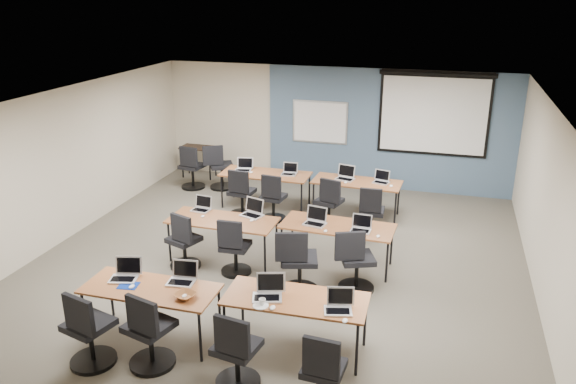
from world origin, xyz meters
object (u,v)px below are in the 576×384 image
(projector_screen, at_px, (434,110))
(task_chair_9, at_px, (273,201))
(training_table_mid_left, at_px, (223,222))
(laptop_3, at_px, (339,305))
(whiteboard, at_px, (320,122))
(utility_table, at_px, (198,151))
(training_table_front_right, at_px, (296,301))
(task_chair_2, at_px, (236,356))
(task_chair_5, at_px, (234,251))
(task_chair_3, at_px, (323,377))
(laptop_1, at_px, (182,277))
(laptop_7, at_px, (361,227))
(task_chair_7, at_px, (355,265))
(task_chair_11, at_px, (371,216))
(laptop_4, at_px, (202,207))
(task_chair_8, at_px, (241,197))
(training_table_front_left, at_px, (150,291))
(laptop_0, at_px, (125,274))
(laptop_8, at_px, (244,167))
(laptop_5, at_px, (253,211))
(training_table_mid_right, at_px, (338,228))
(laptop_6, at_px, (315,220))
(task_chair_1, at_px, (149,336))
(laptop_11, at_px, (381,180))
(training_table_back_right, at_px, (357,184))
(laptop_2, at_px, (269,291))
(spare_chair_a, at_px, (220,170))
(task_chair_0, at_px, (88,335))
(laptop_10, at_px, (346,176))
(task_chair_6, at_px, (298,267))
(task_chair_10, at_px, (329,206))
(task_chair_4, at_px, (184,245))
(spare_chair_b, at_px, (192,171))
(laptop_9, at_px, (289,172))

(projector_screen, bearing_deg, task_chair_9, -138.50)
(training_table_mid_left, relative_size, laptop_3, 5.49)
(whiteboard, distance_m, utility_table, 3.03)
(training_table_front_right, bearing_deg, task_chair_2, -118.14)
(task_chair_5, bearing_deg, task_chair_3, -54.08)
(laptop_1, relative_size, laptop_7, 1.10)
(task_chair_7, bearing_deg, task_chair_11, 69.29)
(laptop_4, distance_m, task_chair_8, 1.64)
(training_table_front_left, relative_size, laptop_1, 5.07)
(training_table_front_right, bearing_deg, laptop_0, -178.38)
(laptop_3, distance_m, laptop_8, 5.66)
(laptop_8, bearing_deg, laptop_5, -77.16)
(laptop_5, distance_m, task_chair_5, 0.86)
(training_table_mid_right, relative_size, laptop_6, 5.24)
(task_chair_1, bearing_deg, laptop_3, 34.05)
(laptop_11, relative_size, utility_table, 0.37)
(task_chair_7, bearing_deg, laptop_8, 111.26)
(training_table_mid_left, relative_size, task_chair_8, 1.79)
(training_table_back_right, bearing_deg, utility_table, 163.17)
(task_chair_3, height_order, laptop_11, task_chair_3)
(laptop_2, relative_size, spare_chair_a, 0.35)
(task_chair_0, height_order, task_chair_3, task_chair_0)
(laptop_8, distance_m, laptop_11, 2.87)
(laptop_4, xyz_separation_m, laptop_10, (2.06, 2.35, 0.01))
(laptop_5, bearing_deg, spare_chair_a, 140.07)
(training_table_mid_left, relative_size, task_chair_6, 1.70)
(laptop_1, height_order, task_chair_10, task_chair_10)
(training_table_mid_right, bearing_deg, task_chair_6, -107.88)
(task_chair_0, distance_m, laptop_7, 4.28)
(training_table_mid_right, relative_size, laptop_0, 5.20)
(laptop_6, bearing_deg, laptop_11, 82.86)
(task_chair_4, relative_size, task_chair_6, 0.94)
(task_chair_9, distance_m, laptop_10, 1.56)
(laptop_11, height_order, spare_chair_b, spare_chair_b)
(laptop_2, xyz_separation_m, task_chair_8, (-1.89, 4.02, -0.38))
(task_chair_0, bearing_deg, laptop_1, 67.70)
(utility_table, bearing_deg, laptop_11, -16.32)
(laptop_3, xyz_separation_m, task_chair_11, (-0.16, 3.85, -0.39))
(laptop_4, xyz_separation_m, spare_chair_b, (-1.57, 2.85, -0.37))
(laptop_0, relative_size, laptop_2, 0.97)
(laptop_9, bearing_deg, laptop_8, 175.47)
(whiteboard, bearing_deg, training_table_mid_right, -72.83)
(task_chair_10, bearing_deg, task_chair_6, -72.11)
(training_table_front_right, height_order, task_chair_9, task_chair_9)
(laptop_3, bearing_deg, task_chair_9, 103.19)
(laptop_8, xyz_separation_m, task_chair_11, (2.83, -0.96, -0.39))
(task_chair_8, relative_size, laptop_10, 2.82)
(task_chair_3, relative_size, laptop_8, 2.91)
(training_table_front_right, bearing_deg, laptop_10, 91.57)
(laptop_9, bearing_deg, laptop_11, -4.49)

